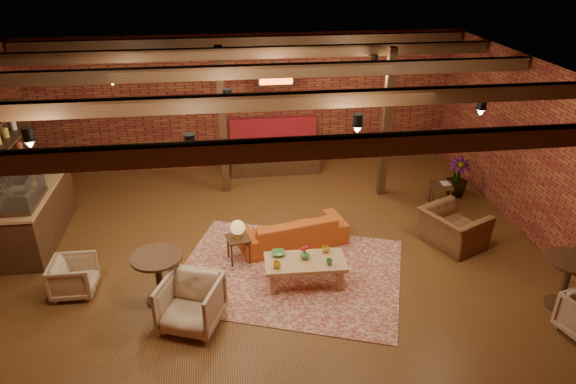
{
  "coord_description": "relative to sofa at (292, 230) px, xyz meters",
  "views": [
    {
      "loc": [
        -0.59,
        -7.88,
        5.1
      ],
      "look_at": [
        0.48,
        0.2,
        1.06
      ],
      "focal_mm": 32.0,
      "sensor_mm": 36.0,
      "label": 1
    }
  ],
  "objects": [
    {
      "name": "floor",
      "position": [
        -0.56,
        -0.17,
        -0.29
      ],
      "size": [
        10.0,
        10.0,
        0.0
      ],
      "primitive_type": "plane",
      "color": "#402410",
      "rests_on": "ground"
    },
    {
      "name": "ceiling",
      "position": [
        -0.56,
        -0.17,
        2.91
      ],
      "size": [
        10.0,
        8.0,
        0.02
      ],
      "primitive_type": "cube",
      "color": "black",
      "rests_on": "wall_back"
    },
    {
      "name": "wall_back",
      "position": [
        -0.56,
        3.83,
        1.31
      ],
      "size": [
        10.0,
        0.02,
        3.2
      ],
      "primitive_type": "cube",
      "color": "maroon",
      "rests_on": "ground"
    },
    {
      "name": "wall_front",
      "position": [
        -0.56,
        -4.17,
        1.31
      ],
      "size": [
        10.0,
        0.02,
        3.2
      ],
      "primitive_type": "cube",
      "color": "maroon",
      "rests_on": "ground"
    },
    {
      "name": "wall_right",
      "position": [
        4.44,
        -0.17,
        1.31
      ],
      "size": [
        0.02,
        8.0,
        3.2
      ],
      "primitive_type": "cube",
      "color": "maroon",
      "rests_on": "ground"
    },
    {
      "name": "ceiling_beams",
      "position": [
        -0.56,
        -0.17,
        2.79
      ],
      "size": [
        9.8,
        6.4,
        0.22
      ],
      "primitive_type": null,
      "color": "#321910",
      "rests_on": "ceiling"
    },
    {
      "name": "ceiling_pipe",
      "position": [
        -0.56,
        1.43,
        2.56
      ],
      "size": [
        9.6,
        0.12,
        0.12
      ],
      "primitive_type": "cylinder",
      "rotation": [
        0.0,
        1.57,
        0.0
      ],
      "color": "black",
      "rests_on": "ceiling"
    },
    {
      "name": "post_left",
      "position": [
        -1.16,
        2.43,
        1.31
      ],
      "size": [
        0.16,
        0.16,
        3.2
      ],
      "primitive_type": "cube",
      "color": "#321910",
      "rests_on": "ground"
    },
    {
      "name": "post_right",
      "position": [
        2.24,
        1.83,
        1.31
      ],
      "size": [
        0.16,
        0.16,
        3.2
      ],
      "primitive_type": "cube",
      "color": "#321910",
      "rests_on": "ground"
    },
    {
      "name": "service_counter",
      "position": [
        -4.66,
        0.83,
        0.51
      ],
      "size": [
        0.8,
        2.5,
        1.6
      ],
      "primitive_type": null,
      "color": "#321910",
      "rests_on": "ground"
    },
    {
      "name": "plant_counter",
      "position": [
        -4.56,
        1.03,
        0.93
      ],
      "size": [
        0.35,
        0.39,
        0.3
      ],
      "primitive_type": "imported",
      "color": "#337F33",
      "rests_on": "service_counter"
    },
    {
      "name": "shelving_hutch",
      "position": [
        -5.06,
        0.93,
        0.91
      ],
      "size": [
        0.52,
        2.0,
        2.4
      ],
      "primitive_type": null,
      "color": "#321910",
      "rests_on": "ground"
    },
    {
      "name": "banquette",
      "position": [
        0.04,
        3.38,
        0.21
      ],
      "size": [
        2.1,
        0.7,
        1.0
      ],
      "primitive_type": null,
      "color": "maroon",
      "rests_on": "ground"
    },
    {
      "name": "service_sign",
      "position": [
        0.04,
        2.93,
        2.06
      ],
      "size": [
        0.86,
        0.06,
        0.3
      ],
      "primitive_type": "cube",
      "color": "#FF4A19",
      "rests_on": "ceiling"
    },
    {
      "name": "ceiling_spotlights",
      "position": [
        -0.56,
        -0.17,
        2.57
      ],
      "size": [
        6.4,
        4.4,
        0.28
      ],
      "primitive_type": null,
      "color": "black",
      "rests_on": "ceiling"
    },
    {
      "name": "rug",
      "position": [
        -0.18,
        -0.91,
        -0.28
      ],
      "size": [
        4.43,
        3.91,
        0.01
      ],
      "primitive_type": "cube",
      "rotation": [
        0.0,
        0.0,
        -0.35
      ],
      "color": "maroon",
      "rests_on": "floor"
    },
    {
      "name": "sofa",
      "position": [
        0.0,
        0.0,
        0.0
      ],
      "size": [
        2.08,
        1.17,
        0.57
      ],
      "primitive_type": "imported",
      "rotation": [
        0.0,
        0.0,
        3.35
      ],
      "color": "#A94817",
      "rests_on": "floor"
    },
    {
      "name": "coffee_table",
      "position": [
        0.02,
        -1.23,
        0.11
      ],
      "size": [
        1.33,
        0.69,
        0.7
      ],
      "rotation": [
        0.0,
        0.0,
        -0.03
      ],
      "color": "#A0714A",
      "rests_on": "floor"
    },
    {
      "name": "side_table_lamp",
      "position": [
        -1.01,
        -0.44,
        0.33
      ],
      "size": [
        0.45,
        0.45,
        0.81
      ],
      "rotation": [
        0.0,
        0.0,
        0.18
      ],
      "color": "#321910",
      "rests_on": "floor"
    },
    {
      "name": "round_table_left",
      "position": [
        -2.26,
        -1.37,
        0.27
      ],
      "size": [
        0.79,
        0.79,
        0.82
      ],
      "color": "#321910",
      "rests_on": "floor"
    },
    {
      "name": "armchair_a",
      "position": [
        -3.64,
        -1.0,
        0.04
      ],
      "size": [
        0.61,
        0.65,
        0.66
      ],
      "primitive_type": "imported",
      "rotation": [
        0.0,
        0.0,
        1.56
      ],
      "color": "beige",
      "rests_on": "floor"
    },
    {
      "name": "armchair_b",
      "position": [
        -1.76,
        -2.01,
        0.13
      ],
      "size": [
        1.03,
        1.0,
        0.84
      ],
      "primitive_type": "imported",
      "rotation": [
        0.0,
        0.0,
        -0.37
      ],
      "color": "beige",
      "rests_on": "floor"
    },
    {
      "name": "armchair_right",
      "position": [
        2.92,
        -0.4,
        0.17
      ],
      "size": [
        1.06,
        1.24,
        0.92
      ],
      "primitive_type": "imported",
      "rotation": [
        0.0,
        0.0,
        2.0
      ],
      "color": "brown",
      "rests_on": "floor"
    },
    {
      "name": "side_table_book",
      "position": [
        3.29,
        1.09,
        0.18
      ],
      "size": [
        0.56,
        0.56,
        0.53
      ],
      "rotation": [
        0.0,
        0.0,
        -0.27
      ],
      "color": "#321910",
      "rests_on": "floor"
    },
    {
      "name": "round_table_right",
      "position": [
        3.84,
        -2.32,
        0.28
      ],
      "size": [
        0.73,
        0.73,
        0.85
      ],
      "color": "#321910",
      "rests_on": "floor"
    },
    {
      "name": "plant_tall",
      "position": [
        3.84,
        1.52,
        1.02
      ],
      "size": [
        1.66,
        1.66,
        2.61
      ],
      "primitive_type": "imported",
      "rotation": [
        0.0,
        0.0,
        -0.14
      ],
      "color": "#4C7F4C",
      "rests_on": "floor"
    }
  ]
}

